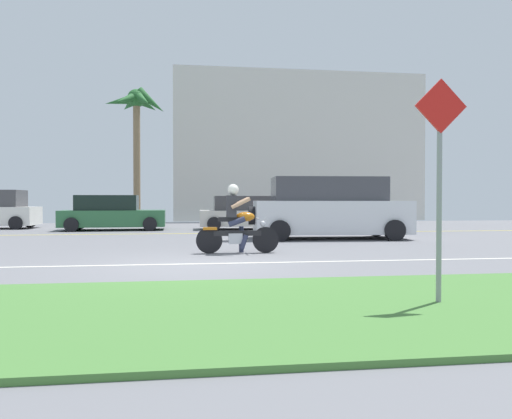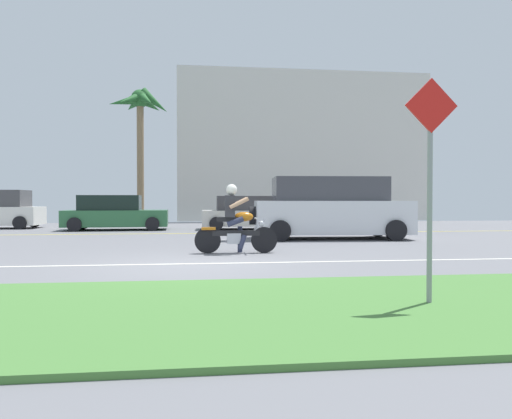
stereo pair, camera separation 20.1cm
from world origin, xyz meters
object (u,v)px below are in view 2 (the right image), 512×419
at_px(suv_nearby, 331,209).
at_px(parked_car_2, 248,214).
at_px(motorcyclist, 235,224).
at_px(parked_car_1, 115,214).
at_px(palm_tree_0, 140,111).
at_px(parked_car_3, 348,210).
at_px(street_sign, 430,169).

xyz_separation_m(suv_nearby, parked_car_2, (-2.06, 5.43, -0.29)).
bearing_deg(suv_nearby, parked_car_2, 110.74).
xyz_separation_m(motorcyclist, parked_car_1, (-4.23, 9.43, -0.00)).
distance_m(motorcyclist, palm_tree_0, 15.27).
xyz_separation_m(parked_car_1, parked_car_2, (5.55, -0.15, -0.01)).
xyz_separation_m(motorcyclist, parked_car_3, (6.15, 10.77, 0.10)).
height_order(motorcyclist, suv_nearby, suv_nearby).
bearing_deg(parked_car_3, motorcyclist, -119.71).
bearing_deg(parked_car_2, palm_tree_0, 137.05).
bearing_deg(parked_car_3, suv_nearby, -111.85).
bearing_deg(parked_car_1, parked_car_2, -1.55).
xyz_separation_m(parked_car_3, palm_tree_0, (-9.82, 3.15, 4.95)).
distance_m(parked_car_2, street_sign, 15.35).
height_order(suv_nearby, parked_car_2, suv_nearby).
height_order(parked_car_2, palm_tree_0, palm_tree_0).
height_order(parked_car_2, parked_car_3, parked_car_3).
bearing_deg(palm_tree_0, motorcyclist, -75.21).
distance_m(motorcyclist, suv_nearby, 5.12).
relative_size(suv_nearby, street_sign, 1.97).
xyz_separation_m(parked_car_1, parked_car_3, (10.38, 1.34, 0.10)).
bearing_deg(parked_car_3, parked_car_1, -172.63).
bearing_deg(parked_car_2, motorcyclist, -98.06).
height_order(parked_car_3, palm_tree_0, palm_tree_0).
bearing_deg(parked_car_2, suv_nearby, -69.26).
distance_m(palm_tree_0, street_sign, 21.09).
distance_m(motorcyclist, parked_car_3, 12.40).
distance_m(suv_nearby, parked_car_3, 7.46).
height_order(parked_car_1, street_sign, street_sign).
height_order(motorcyclist, parked_car_1, motorcyclist).
relative_size(motorcyclist, parked_car_3, 0.47).
relative_size(motorcyclist, parked_car_1, 0.46).
bearing_deg(parked_car_3, palm_tree_0, 162.20).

